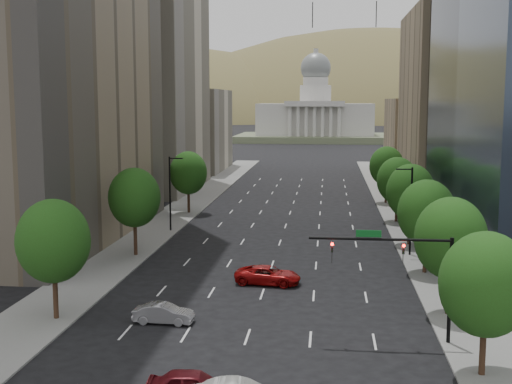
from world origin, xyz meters
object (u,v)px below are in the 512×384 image
(capitol, at_px, (315,119))
(car_silver, at_px, (164,313))
(car_red_far, at_px, (268,275))
(traffic_signal, at_px, (411,265))

(capitol, bearing_deg, car_silver, -91.63)
(capitol, relative_size, car_red_far, 10.73)
(capitol, height_order, car_silver, capitol)
(traffic_signal, height_order, car_red_far, traffic_signal)
(car_silver, bearing_deg, car_red_far, -28.89)
(capitol, distance_m, car_silver, 217.78)
(traffic_signal, relative_size, car_red_far, 1.63)
(traffic_signal, bearing_deg, car_red_far, 128.34)
(traffic_signal, xyz_separation_m, car_red_far, (-10.33, 13.07, -4.40))
(capitol, height_order, car_red_far, capitol)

